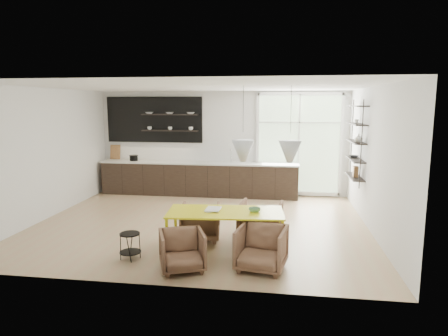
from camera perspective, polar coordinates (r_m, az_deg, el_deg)
room at (r=9.37m, az=1.43°, el=2.48°), size 7.02×6.01×2.91m
kitchen_run at (r=11.27m, az=-4.06°, el=-0.84°), size 5.54×0.69×2.75m
right_shelving at (r=9.51m, az=18.38°, el=3.26°), size 0.26×1.22×1.90m
dining_table at (r=6.92m, az=0.21°, el=-6.60°), size 2.05×1.06×0.72m
armchair_back_left at (r=7.67m, az=-3.39°, el=-7.66°), size 0.81×0.82×0.67m
armchair_back_right at (r=7.66m, az=5.24°, el=-7.48°), size 0.86×0.88×0.73m
armchair_front_left at (r=6.33m, az=-6.00°, el=-11.65°), size 0.87×0.88×0.62m
armchair_front_right at (r=6.33m, az=5.38°, el=-11.33°), size 0.85×0.87×0.68m
wire_stool at (r=6.88m, az=-13.28°, el=-10.32°), size 0.35×0.35×0.45m
table_book at (r=7.00m, az=-2.59°, el=-5.87°), size 0.26×0.35×0.03m
table_bowl at (r=6.90m, az=4.40°, el=-5.98°), size 0.24×0.24×0.06m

